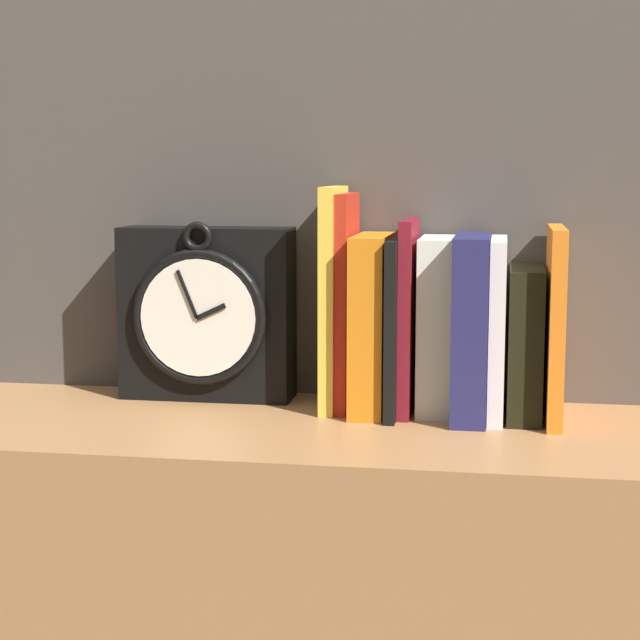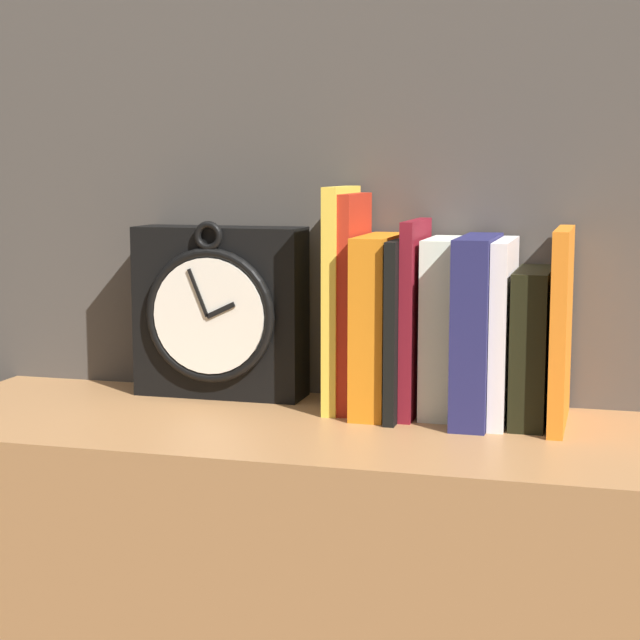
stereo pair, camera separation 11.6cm
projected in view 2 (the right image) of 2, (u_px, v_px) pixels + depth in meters
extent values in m
cube|color=black|center=(221.00, 312.00, 1.32)|extent=(0.21, 0.06, 0.21)
torus|color=black|center=(210.00, 316.00, 1.28)|extent=(0.16, 0.01, 0.16)
cylinder|color=white|center=(209.00, 316.00, 1.28)|extent=(0.14, 0.01, 0.14)
cube|color=black|center=(221.00, 310.00, 1.27)|extent=(0.04, 0.00, 0.02)
cube|color=black|center=(198.00, 293.00, 1.27)|extent=(0.03, 0.00, 0.06)
torus|color=black|center=(208.00, 236.00, 1.27)|extent=(0.04, 0.01, 0.04)
cube|color=yellow|center=(338.00, 298.00, 1.25)|extent=(0.02, 0.12, 0.26)
cube|color=#B02716|center=(353.00, 302.00, 1.24)|extent=(0.02, 0.11, 0.25)
cube|color=orange|center=(378.00, 324.00, 1.23)|extent=(0.04, 0.14, 0.20)
cube|color=black|center=(402.00, 327.00, 1.22)|extent=(0.01, 0.14, 0.20)
cube|color=maroon|center=(415.00, 317.00, 1.22)|extent=(0.01, 0.13, 0.22)
cube|color=silver|center=(443.00, 326.00, 1.22)|extent=(0.04, 0.11, 0.20)
cube|color=navy|center=(477.00, 329.00, 1.19)|extent=(0.04, 0.15, 0.21)
cube|color=white|center=(504.00, 330.00, 1.19)|extent=(0.02, 0.14, 0.20)
cube|color=black|center=(532.00, 346.00, 1.18)|extent=(0.04, 0.14, 0.17)
cube|color=orange|center=(561.00, 327.00, 1.16)|extent=(0.02, 0.15, 0.22)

